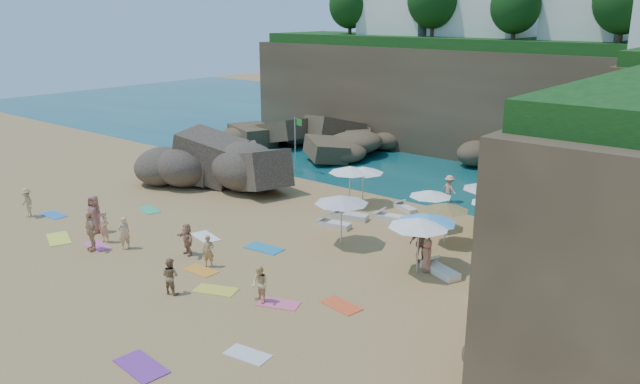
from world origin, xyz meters
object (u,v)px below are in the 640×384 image
Objects in this scene: person_stand_0 at (104,227)px; person_stand_6 at (124,233)px; parasol_1 at (495,200)px; person_stand_2 at (449,189)px; rock_outcrop at (215,184)px; parasol_2 at (430,193)px; person_stand_4 at (427,255)px; lounger_0 at (350,216)px; person_stand_1 at (170,276)px; parasol_0 at (363,170)px; person_stand_3 at (421,243)px; flag_pole at (296,138)px; person_stand_5 at (258,156)px.

person_stand_6 reaches higher than person_stand_0.
person_stand_0 is (-14.27, -12.19, -1.25)m from parasol_1.
person_stand_2 is at bearing 137.52° from parasol_1.
person_stand_6 is (-8.16, -16.33, -0.02)m from person_stand_2.
parasol_2 is (14.88, 1.34, 1.87)m from rock_outcrop.
person_stand_4 is at bearing -61.03° from parasol_2.
lounger_0 is at bearing -153.27° from person_stand_4.
parasol_2 is at bearing 173.10° from person_stand_4.
parasol_2 is 13.84m from person_stand_1.
rock_outcrop is 11.55m from person_stand_6.
parasol_0 reaches higher than person_stand_4.
person_stand_3 reaches higher than lounger_0.
parasol_0 is (7.69, -2.94, -0.41)m from flag_pole.
flag_pole is 2.48× the size of person_stand_0.
person_stand_6 is (-11.49, -7.47, -0.11)m from person_stand_3.
person_stand_3 is (5.96, -2.73, 0.74)m from lounger_0.
person_stand_1 is 10.86m from person_stand_3.
person_stand_2 is at bearing 3.07° from flag_pole.
parasol_0 is (9.82, 2.55, 2.05)m from rock_outcrop.
parasol_0 is 1.52× the size of person_stand_0.
parasol_2 is 1.38× the size of person_stand_6.
person_stand_1 is at bearing -117.89° from parasol_1.
person_stand_2 is at bearing -111.22° from person_stand_1.
person_stand_2 is at bearing 55.07° from person_stand_3.
person_stand_2 is (-4.67, 4.28, -1.23)m from parasol_1.
person_stand_0 is at bearing -114.77° from parasol_0.
parasol_0 is at bearing 50.04° from person_stand_0.
person_stand_3 is 13.70m from person_stand_6.
parasol_2 is at bearing 150.83° from person_stand_6.
parasol_1 reaches higher than person_stand_3.
rock_outcrop is 5.52× the size of person_stand_4.
person_stand_2 is 0.96× the size of person_stand_5.
lounger_0 is at bearing 161.97° from person_stand_6.
parasol_0 is at bearing -98.86° from person_stand_1.
person_stand_4 is (2.69, -4.87, -1.14)m from parasol_2.
flag_pole is 2.41× the size of person_stand_2.
person_stand_2 is 1.02× the size of person_stand_6.
person_stand_2 reaches higher than person_stand_6.
parasol_1 is 19.33m from person_stand_5.
person_stand_3 is (14.66, -8.25, -1.57)m from flag_pole.
person_stand_5 reaches higher than rock_outcrop.
person_stand_0 is 1.05× the size of person_stand_1.
flag_pole is 10.56m from lounger_0.
flag_pole reaches higher than person_stand_0.
flag_pole is 16.42m from parasol_1.
lounger_0 is at bearing -68.65° from parasol_0.
person_stand_3 is (1.91, -4.10, -0.98)m from parasol_2.
person_stand_1 is at bearing -178.48° from person_stand_3.
parasol_1 reaches higher than person_stand_0.
person_stand_5 reaches higher than person_stand_1.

